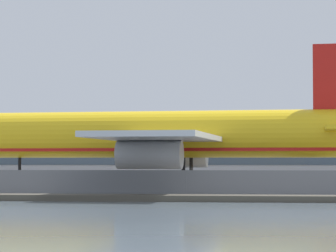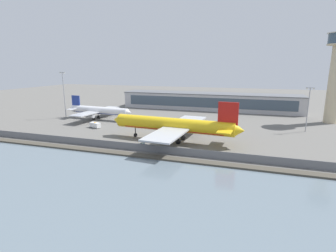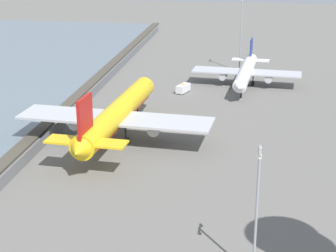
% 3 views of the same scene
% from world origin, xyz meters
% --- Properties ---
extents(ground_plane, '(500.00, 500.00, 0.00)m').
position_xyz_m(ground_plane, '(0.00, 0.00, 0.00)').
color(ground_plane, '#66635E').
extents(shoreline_seawall, '(320.00, 3.00, 0.50)m').
position_xyz_m(shoreline_seawall, '(0.00, -20.50, 0.25)').
color(shoreline_seawall, '#474238').
rests_on(shoreline_seawall, ground).
extents(perimeter_fence, '(280.00, 0.10, 2.41)m').
position_xyz_m(perimeter_fence, '(0.00, -16.00, 1.20)').
color(perimeter_fence, slate).
rests_on(perimeter_fence, ground).
extents(cargo_jet_yellow, '(49.52, 42.34, 15.07)m').
position_xyz_m(cargo_jet_yellow, '(-3.45, -1.69, 5.75)').
color(cargo_jet_yellow, yellow).
rests_on(cargo_jet_yellow, ground).
extents(baggage_tug, '(3.21, 1.62, 1.80)m').
position_xyz_m(baggage_tug, '(-11.38, -13.00, 0.81)').
color(baggage_tug, '#1E2328').
rests_on(baggage_tug, ground).
extents(terminal_building, '(107.85, 17.71, 10.16)m').
position_xyz_m(terminal_building, '(-3.31, 73.33, 5.09)').
color(terminal_building, '#B2B2B7').
rests_on(terminal_building, ground).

